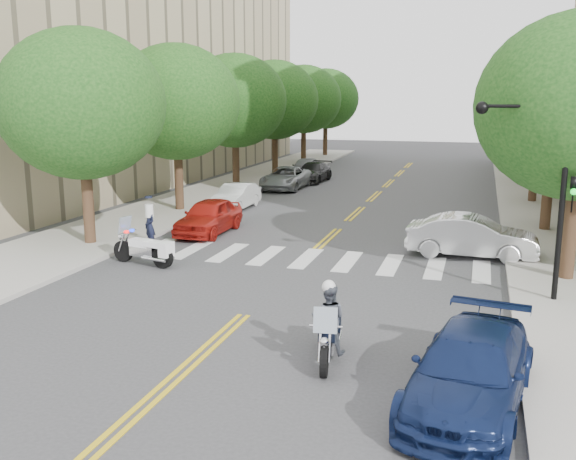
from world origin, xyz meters
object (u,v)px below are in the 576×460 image
at_px(officer_standing, 150,226).
at_px(motorcycle_parked, 147,250).
at_px(sedan_blue, 470,370).
at_px(motorcycle_police, 329,324).
at_px(convertible, 472,237).

bearing_deg(officer_standing, motorcycle_parked, -26.09).
bearing_deg(sedan_blue, motorcycle_police, 164.72).
relative_size(motorcycle_parked, sedan_blue, 0.51).
bearing_deg(convertible, officer_standing, 100.89).
bearing_deg(motorcycle_parked, convertible, -54.88).
distance_m(motorcycle_parked, convertible, 11.81).
height_order(motorcycle_police, motorcycle_parked, motorcycle_police).
xyz_separation_m(motorcycle_parked, sedan_blue, (11.09, -7.55, 0.14)).
bearing_deg(sedan_blue, motorcycle_parked, 154.42).
relative_size(motorcycle_police, sedan_blue, 0.46).
xyz_separation_m(officer_standing, convertible, (12.30, 1.81, -0.03)).
bearing_deg(sedan_blue, convertible, 99.62).
relative_size(convertible, sedan_blue, 0.94).
height_order(motorcycle_parked, convertible, motorcycle_parked).
relative_size(motorcycle_police, motorcycle_parked, 0.90).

